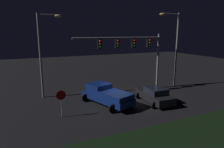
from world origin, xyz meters
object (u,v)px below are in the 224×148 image
Objects in this scene: car_sedan at (155,95)px; street_lamp_right at (173,42)px; pickup_truck at (106,94)px; traffic_signal_gantry at (134,47)px; street_lamp_left at (44,46)px; stop_sign at (61,99)px.

street_lamp_right is at bearing -50.29° from car_sedan.
traffic_signal_gantry is at bearing -78.84° from pickup_truck.
street_lamp_left is 0.95× the size of street_lamp_right.
car_sedan is at bearing -90.07° from traffic_signal_gantry.
street_lamp_left reaches higher than pickup_truck.
pickup_truck is 0.68× the size of street_lamp_left.
street_lamp_right is at bearing -2.31° from traffic_signal_gantry.
stop_sign is at bearing -165.21° from street_lamp_right.
stop_sign reaches higher than car_sedan.
street_lamp_left is (-4.77, 4.49, 4.31)m from pickup_truck.
stop_sign is (-8.81, -3.96, -3.47)m from traffic_signal_gantry.
traffic_signal_gantry is at bearing 3.46° from car_sedan.
car_sedan is (4.44, -1.57, -0.26)m from pickup_truck.
traffic_signal_gantry is (4.45, 2.57, 4.03)m from pickup_truck.
car_sedan is at bearing -128.35° from pickup_truck.
pickup_truck is 4.72m from car_sedan.
car_sedan is 0.44× the size of traffic_signal_gantry.
traffic_signal_gantry is at bearing 177.69° from street_lamp_right.
street_lamp_left reaches higher than stop_sign.
pickup_truck is at bearing 17.62° from stop_sign.
street_lamp_right reaches higher than street_lamp_left.
car_sedan is at bearing -143.83° from street_lamp_right.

